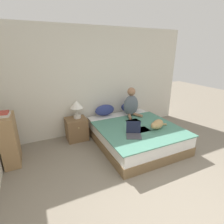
{
  "coord_description": "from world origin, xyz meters",
  "views": [
    {
      "loc": [
        -1.4,
        -0.96,
        2.02
      ],
      "look_at": [
        0.07,
        2.13,
        0.8
      ],
      "focal_mm": 28.0,
      "sensor_mm": 36.0,
      "label": 1
    }
  ],
  "objects_px": {
    "pillow_near": "(105,110)",
    "cat_tabby": "(157,124)",
    "nightstand": "(77,129)",
    "bookshelf": "(10,140)",
    "book_stack_top": "(4,114)",
    "table_lamp": "(77,106)",
    "bed": "(135,134)",
    "laptop_open": "(134,133)",
    "pillow_far": "(130,106)",
    "person_sitting": "(131,104)"
  },
  "relations": [
    {
      "from": "person_sitting",
      "to": "bookshelf",
      "type": "relative_size",
      "value": 0.76
    },
    {
      "from": "person_sitting",
      "to": "book_stack_top",
      "type": "relative_size",
      "value": 2.85
    },
    {
      "from": "pillow_far",
      "to": "bookshelf",
      "type": "distance_m",
      "value": 2.88
    },
    {
      "from": "pillow_near",
      "to": "book_stack_top",
      "type": "height_order",
      "value": "book_stack_top"
    },
    {
      "from": "pillow_far",
      "to": "nightstand",
      "type": "bearing_deg",
      "value": -176.58
    },
    {
      "from": "bed",
      "to": "table_lamp",
      "type": "distance_m",
      "value": 1.47
    },
    {
      "from": "bed",
      "to": "pillow_far",
      "type": "bearing_deg",
      "value": 66.75
    },
    {
      "from": "pillow_near",
      "to": "cat_tabby",
      "type": "relative_size",
      "value": 0.96
    },
    {
      "from": "bed",
      "to": "cat_tabby",
      "type": "height_order",
      "value": "cat_tabby"
    },
    {
      "from": "person_sitting",
      "to": "nightstand",
      "type": "height_order",
      "value": "person_sitting"
    },
    {
      "from": "pillow_near",
      "to": "pillow_far",
      "type": "bearing_deg",
      "value": 0.0
    },
    {
      "from": "bed",
      "to": "person_sitting",
      "type": "height_order",
      "value": "person_sitting"
    },
    {
      "from": "book_stack_top",
      "to": "person_sitting",
      "type": "bearing_deg",
      "value": 4.25
    },
    {
      "from": "pillow_far",
      "to": "bookshelf",
      "type": "relative_size",
      "value": 0.54
    },
    {
      "from": "bed",
      "to": "nightstand",
      "type": "bearing_deg",
      "value": 146.11
    },
    {
      "from": "pillow_near",
      "to": "cat_tabby",
      "type": "height_order",
      "value": "pillow_near"
    },
    {
      "from": "bed",
      "to": "bookshelf",
      "type": "xyz_separation_m",
      "value": [
        -2.47,
        0.37,
        0.25
      ]
    },
    {
      "from": "bed",
      "to": "nightstand",
      "type": "height_order",
      "value": "nightstand"
    },
    {
      "from": "bookshelf",
      "to": "cat_tabby",
      "type": "bearing_deg",
      "value": -14.75
    },
    {
      "from": "pillow_far",
      "to": "laptop_open",
      "type": "distance_m",
      "value": 1.43
    },
    {
      "from": "laptop_open",
      "to": "bookshelf",
      "type": "height_order",
      "value": "bookshelf"
    },
    {
      "from": "laptop_open",
      "to": "bookshelf",
      "type": "distance_m",
      "value": 2.31
    },
    {
      "from": "pillow_far",
      "to": "table_lamp",
      "type": "height_order",
      "value": "table_lamp"
    },
    {
      "from": "nightstand",
      "to": "bookshelf",
      "type": "distance_m",
      "value": 1.4
    },
    {
      "from": "bed",
      "to": "book_stack_top",
      "type": "height_order",
      "value": "book_stack_top"
    },
    {
      "from": "nightstand",
      "to": "bookshelf",
      "type": "bearing_deg",
      "value": -163.56
    },
    {
      "from": "pillow_far",
      "to": "cat_tabby",
      "type": "bearing_deg",
      "value": -92.41
    },
    {
      "from": "book_stack_top",
      "to": "pillow_far",
      "type": "bearing_deg",
      "value": 9.55
    },
    {
      "from": "book_stack_top",
      "to": "cat_tabby",
      "type": "bearing_deg",
      "value": -14.87
    },
    {
      "from": "pillow_near",
      "to": "laptop_open",
      "type": "bearing_deg",
      "value": -86.94
    },
    {
      "from": "pillow_near",
      "to": "book_stack_top",
      "type": "relative_size",
      "value": 2.04
    },
    {
      "from": "person_sitting",
      "to": "bookshelf",
      "type": "bearing_deg",
      "value": -175.63
    },
    {
      "from": "bookshelf",
      "to": "laptop_open",
      "type": "bearing_deg",
      "value": -19.92
    },
    {
      "from": "cat_tabby",
      "to": "pillow_far",
      "type": "bearing_deg",
      "value": -117.39
    },
    {
      "from": "pillow_far",
      "to": "book_stack_top",
      "type": "height_order",
      "value": "book_stack_top"
    },
    {
      "from": "bed",
      "to": "laptop_open",
      "type": "bearing_deg",
      "value": -125.72
    },
    {
      "from": "bed",
      "to": "bookshelf",
      "type": "relative_size",
      "value": 2.1
    },
    {
      "from": "nightstand",
      "to": "book_stack_top",
      "type": "xyz_separation_m",
      "value": [
        -1.33,
        -0.39,
        0.71
      ]
    },
    {
      "from": "person_sitting",
      "to": "cat_tabby",
      "type": "relative_size",
      "value": 1.34
    },
    {
      "from": "laptop_open",
      "to": "book_stack_top",
      "type": "xyz_separation_m",
      "value": [
        -2.17,
        0.79,
        0.47
      ]
    },
    {
      "from": "nightstand",
      "to": "table_lamp",
      "type": "xyz_separation_m",
      "value": [
        0.05,
        0.03,
        0.56
      ]
    },
    {
      "from": "nightstand",
      "to": "bed",
      "type": "bearing_deg",
      "value": -33.89
    },
    {
      "from": "cat_tabby",
      "to": "laptop_open",
      "type": "distance_m",
      "value": 0.62
    },
    {
      "from": "bed",
      "to": "book_stack_top",
      "type": "relative_size",
      "value": 7.87
    },
    {
      "from": "nightstand",
      "to": "person_sitting",
      "type": "bearing_deg",
      "value": -7.74
    },
    {
      "from": "person_sitting",
      "to": "cat_tabby",
      "type": "distance_m",
      "value": 0.96
    },
    {
      "from": "pillow_far",
      "to": "cat_tabby",
      "type": "relative_size",
      "value": 0.96
    },
    {
      "from": "bed",
      "to": "laptop_open",
      "type": "height_order",
      "value": "laptop_open"
    },
    {
      "from": "pillow_near",
      "to": "table_lamp",
      "type": "bearing_deg",
      "value": -175.54
    },
    {
      "from": "pillow_near",
      "to": "cat_tabby",
      "type": "bearing_deg",
      "value": -60.7
    }
  ]
}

